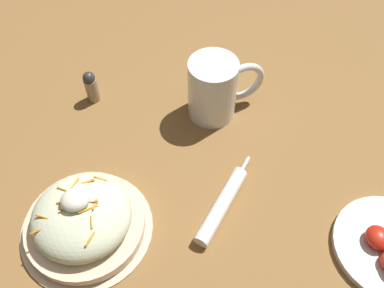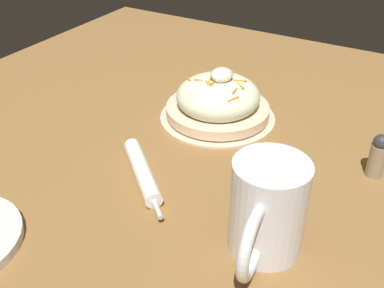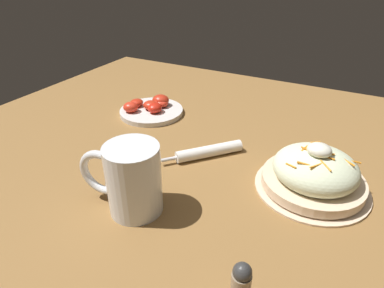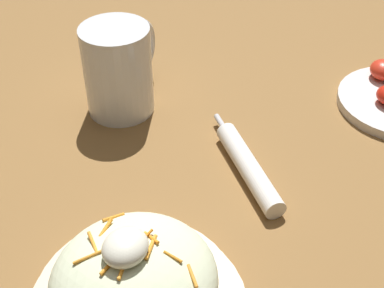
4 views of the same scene
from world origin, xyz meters
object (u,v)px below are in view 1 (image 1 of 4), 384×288
(salad_plate, at_px, (83,220))
(salt_shaker, at_px, (91,86))
(beer_mug, at_px, (214,91))
(napkin_roll, at_px, (222,205))

(salad_plate, xyz_separation_m, salt_shaker, (0.04, 0.30, 0.00))
(beer_mug, relative_size, salt_shaker, 2.16)
(salad_plate, bearing_deg, napkin_roll, -3.10)
(salad_plate, bearing_deg, salt_shaker, 82.75)
(beer_mug, bearing_deg, napkin_roll, -100.94)
(salad_plate, distance_m, beer_mug, 0.35)
(beer_mug, xyz_separation_m, salt_shaker, (-0.24, 0.09, -0.02))
(beer_mug, height_order, salt_shaker, beer_mug)
(napkin_roll, height_order, salt_shaker, salt_shaker)
(salad_plate, relative_size, beer_mug, 1.38)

